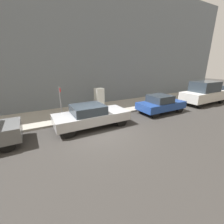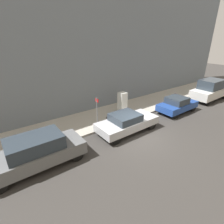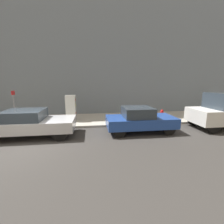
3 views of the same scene
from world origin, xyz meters
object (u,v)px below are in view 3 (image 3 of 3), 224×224
object	(u,v)px
street_sign_post	(14,106)
discarded_refrigerator	(71,108)
fire_hydrant	(162,115)
parked_sedan_silver	(29,123)
parked_hatchback_blue	(140,119)

from	to	relation	value
street_sign_post	discarded_refrigerator	bearing A→B (deg)	107.39
fire_hydrant	discarded_refrigerator	bearing A→B (deg)	-98.82
fire_hydrant	parked_sedan_silver	xyz separation A→B (m)	(1.70, -8.08, 0.20)
discarded_refrigerator	street_sign_post	xyz separation A→B (m)	(1.00, -3.18, 0.37)
discarded_refrigerator	parked_hatchback_blue	bearing A→B (deg)	57.04
street_sign_post	fire_hydrant	xyz separation A→B (m)	(-0.02, 9.47, -0.86)
discarded_refrigerator	fire_hydrant	world-z (taller)	discarded_refrigerator
parked_hatchback_blue	fire_hydrant	bearing A→B (deg)	128.25
discarded_refrigerator	street_sign_post	world-z (taller)	street_sign_post
fire_hydrant	parked_hatchback_blue	distance (m)	2.75
fire_hydrant	street_sign_post	bearing A→B (deg)	-89.87
street_sign_post	parked_sedan_silver	distance (m)	2.28
parked_sedan_silver	parked_hatchback_blue	xyz separation A→B (m)	(-0.00, 5.92, -0.02)
discarded_refrigerator	parked_sedan_silver	bearing A→B (deg)	-33.81
discarded_refrigerator	fire_hydrant	xyz separation A→B (m)	(0.98, 6.29, -0.49)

